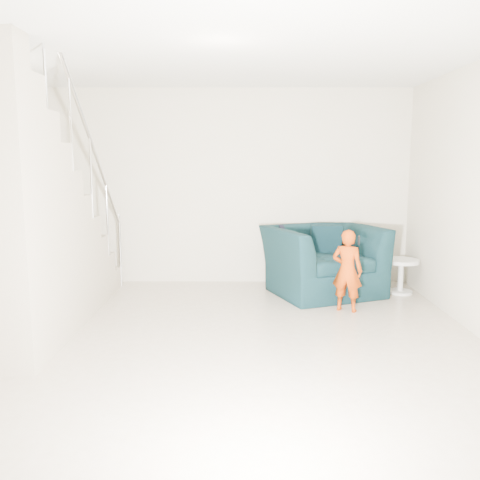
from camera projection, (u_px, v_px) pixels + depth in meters
The scene contains 11 objects.
floor at pixel (223, 354), 4.57m from camera, with size 5.50×5.50×0.00m, color gray.
ceiling at pixel (221, 40), 4.15m from camera, with size 5.50×5.50×0.00m, color silver.
back_wall at pixel (230, 187), 7.08m from camera, with size 5.00×5.00×0.00m, color #C0B69C.
front_wall at pixel (191, 277), 1.65m from camera, with size 5.00×5.00×0.00m, color #C0B69C.
armchair at pixel (323, 260), 6.60m from camera, with size 1.35×1.18×0.87m, color black.
toddler at pixel (347, 271), 5.81m from camera, with size 0.35×0.23×0.95m, color #A12C05.
side_table at pixel (401, 270), 6.62m from camera, with size 0.45×0.45×0.45m.
staircase at pixel (21, 240), 4.98m from camera, with size 1.02×3.03×3.62m.
cushion at pixel (326, 239), 6.84m from camera, with size 0.42×0.12×0.40m, color black.
throw at pixel (282, 251), 6.63m from camera, with size 0.06×0.56×0.63m, color black.
phone at pixel (359, 240), 5.74m from camera, with size 0.02×0.05×0.10m, color black.
Camera 1 is at (0.16, -4.36, 1.73)m, focal length 38.00 mm.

